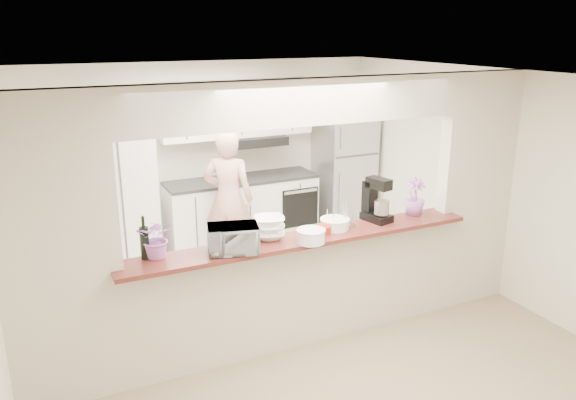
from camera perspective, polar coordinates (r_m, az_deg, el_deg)
floor at (r=5.61m, az=1.31°, el=-14.10°), size 6.00×6.00×0.00m
tile_overlay at (r=6.86m, az=-4.60°, el=-7.99°), size 5.00×2.90×0.01m
partition at (r=5.01m, az=1.43°, el=0.59°), size 5.00×0.15×2.50m
bar_counter at (r=5.33m, az=1.38°, el=-8.81°), size 3.40×0.38×1.09m
kitchen_cabinets at (r=7.53m, az=-9.33°, el=1.97°), size 3.15×0.62×2.25m
refrigerator at (r=8.38m, az=5.68°, el=2.76°), size 0.75×0.70×1.70m
flower_left at (r=4.71m, az=-13.15°, el=-3.78°), size 0.39×0.37×0.34m
wine_bottle_a at (r=4.72m, az=-14.37°, el=-4.19°), size 0.07×0.07×0.37m
wine_bottle_b at (r=4.73m, az=-14.35°, el=-4.41°), size 0.06×0.06×0.32m
toaster_oven at (r=4.75m, az=-5.62°, el=-3.95°), size 0.48×0.38×0.23m
serving_bowls at (r=5.02m, az=-1.91°, el=-2.88°), size 0.34×0.34×0.20m
plate_stack_a at (r=4.95m, az=2.34°, el=-3.68°), size 0.26×0.26×0.12m
plate_stack_b at (r=5.31m, az=4.77°, el=-2.41°), size 0.28×0.28×0.10m
red_bowl at (r=5.18m, az=3.52°, el=-3.00°), size 0.16×0.16×0.07m
tan_bowl at (r=5.28m, az=5.42°, el=-2.73°), size 0.13×0.13×0.06m
utensil_caddy at (r=5.35m, az=5.46°, el=-1.67°), size 0.27×0.17×0.25m
stand_mixer at (r=5.54m, az=8.94°, el=-0.15°), size 0.24×0.33×0.43m
flower_right at (r=5.79m, az=12.73°, el=0.34°), size 0.22×0.22×0.38m
person at (r=7.04m, az=-6.05°, el=0.08°), size 0.75×0.70×1.72m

